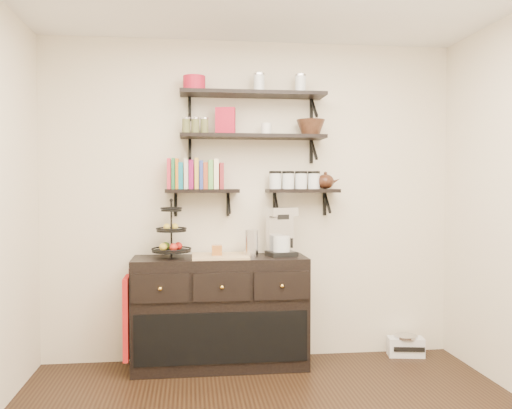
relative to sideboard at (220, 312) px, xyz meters
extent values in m
cube|color=beige|center=(0.28, 0.24, 0.90)|extent=(3.50, 0.02, 2.70)
cube|color=black|center=(0.28, 0.10, 1.78)|extent=(1.20, 0.27, 0.03)
cube|color=black|center=(-0.24, 0.22, 1.67)|extent=(0.02, 0.03, 0.20)
cube|color=black|center=(0.80, 0.22, 1.67)|extent=(0.02, 0.03, 0.20)
cube|color=black|center=(0.28, 0.10, 1.43)|extent=(1.20, 0.27, 0.03)
cube|color=black|center=(-0.24, 0.22, 1.32)|extent=(0.02, 0.03, 0.20)
cube|color=black|center=(0.80, 0.22, 1.32)|extent=(0.02, 0.03, 0.20)
cube|color=black|center=(-0.14, 0.11, 0.98)|extent=(0.60, 0.25, 0.03)
cube|color=black|center=(-0.36, 0.22, 0.87)|extent=(0.02, 0.03, 0.20)
cube|color=black|center=(0.08, 0.22, 0.87)|extent=(0.03, 0.03, 0.20)
cube|color=black|center=(0.70, 0.11, 0.98)|extent=(0.60, 0.25, 0.03)
cube|color=black|center=(0.48, 0.22, 0.87)|extent=(0.03, 0.03, 0.20)
cube|color=black|center=(0.92, 0.22, 0.87)|extent=(0.02, 0.03, 0.20)
cube|color=#C02A3C|center=(-0.40, 0.12, 1.10)|extent=(0.02, 0.15, 0.20)
cube|color=#216A37|center=(-0.36, 0.12, 1.12)|extent=(0.03, 0.15, 0.24)
cube|color=#C76A15|center=(-0.33, 0.12, 1.10)|extent=(0.04, 0.15, 0.21)
cube|color=#106A80|center=(-0.29, 0.12, 1.12)|extent=(0.03, 0.15, 0.25)
cube|color=beige|center=(-0.26, 0.12, 1.11)|extent=(0.03, 0.15, 0.22)
cube|color=#82104D|center=(-0.22, 0.12, 1.13)|extent=(0.04, 0.15, 0.26)
cube|color=gold|center=(-0.18, 0.12, 1.11)|extent=(0.03, 0.15, 0.23)
cube|color=#2E3C90|center=(-0.14, 0.12, 1.10)|extent=(0.03, 0.15, 0.20)
cube|color=#A24425|center=(-0.10, 0.12, 1.12)|extent=(0.04, 0.15, 0.24)
cube|color=#5DA84F|center=(-0.06, 0.12, 1.10)|extent=(0.03, 0.15, 0.21)
cube|color=#FAE8BA|center=(-0.03, 0.12, 1.12)|extent=(0.03, 0.15, 0.25)
cube|color=maroon|center=(0.01, 0.12, 1.11)|extent=(0.02, 0.15, 0.22)
cylinder|color=silver|center=(0.47, 0.12, 1.06)|extent=(0.10, 0.10, 0.13)
cylinder|color=silver|center=(0.58, 0.12, 1.06)|extent=(0.10, 0.10, 0.13)
cylinder|color=silver|center=(0.69, 0.12, 1.06)|extent=(0.10, 0.10, 0.13)
cylinder|color=silver|center=(0.80, 0.12, 1.06)|extent=(0.10, 0.10, 0.13)
cube|color=black|center=(0.00, 0.00, 0.00)|extent=(1.40, 0.45, 0.90)
cube|color=tan|center=(0.00, 0.00, 0.46)|extent=(0.45, 0.41, 0.02)
sphere|color=gold|center=(-0.47, -0.25, 0.25)|extent=(0.04, 0.04, 0.04)
sphere|color=gold|center=(0.00, -0.25, 0.25)|extent=(0.04, 0.04, 0.04)
sphere|color=gold|center=(0.47, -0.25, 0.25)|extent=(0.04, 0.04, 0.04)
cylinder|color=black|center=(-0.39, 0.00, 0.67)|extent=(0.01, 0.01, 0.45)
cylinder|color=black|center=(-0.39, 0.00, 0.50)|extent=(0.31, 0.31, 0.01)
cylinder|color=black|center=(-0.39, 0.00, 0.66)|extent=(0.24, 0.24, 0.02)
cylinder|color=black|center=(-0.39, 0.00, 0.83)|extent=(0.16, 0.16, 0.02)
sphere|color=#B21914|center=(-0.33, 0.04, 0.54)|extent=(0.06, 0.06, 0.06)
sphere|color=gold|center=(-0.43, 0.00, 0.70)|extent=(0.05, 0.05, 0.05)
cube|color=#975622|center=(-0.03, 0.00, 0.50)|extent=(0.08, 0.08, 0.08)
cube|color=black|center=(0.50, 0.00, 0.47)|extent=(0.26, 0.24, 0.04)
cube|color=silver|center=(0.50, 0.07, 0.64)|extent=(0.23, 0.13, 0.34)
cube|color=silver|center=(0.50, 0.00, 0.81)|extent=(0.26, 0.24, 0.07)
cylinder|color=silver|center=(0.50, -0.02, 0.55)|extent=(0.17, 0.17, 0.13)
cylinder|color=silver|center=(0.25, -0.02, 0.56)|extent=(0.11, 0.11, 0.22)
cube|color=#B21313|center=(-0.73, -0.10, 0.00)|extent=(0.04, 0.27, 0.63)
cube|color=silver|center=(1.61, 0.09, -0.37)|extent=(0.32, 0.20, 0.16)
cylinder|color=silver|center=(1.61, 0.09, -0.28)|extent=(0.23, 0.23, 0.02)
cube|color=black|center=(1.61, 0.01, -0.37)|extent=(0.26, 0.05, 0.04)
cube|color=#AB132B|center=(0.05, 0.10, 1.56)|extent=(0.17, 0.09, 0.22)
cylinder|color=white|center=(0.39, 0.10, 1.50)|extent=(0.09, 0.09, 0.10)
cylinder|color=#AB132B|center=(-0.20, 0.10, 1.86)|extent=(0.18, 0.18, 0.12)
camera|label=1|loc=(-0.24, -4.37, 1.03)|focal=38.00mm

